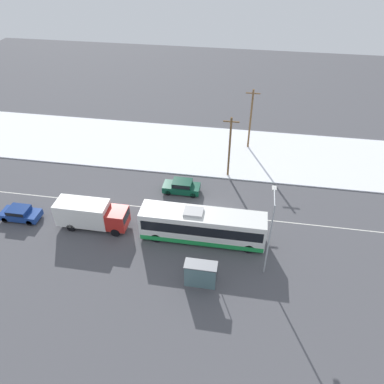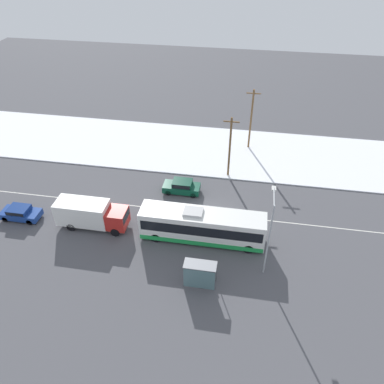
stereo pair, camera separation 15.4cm
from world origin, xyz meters
name	(u,v)px [view 1 (the left image)]	position (x,y,z in m)	size (l,w,h in m)	color
ground_plane	(213,214)	(0.00, 0.00, 0.00)	(120.00, 120.00, 0.00)	#4C4C51
snow_lot	(224,151)	(0.00, 13.12, 0.06)	(80.00, 12.69, 0.12)	white
lane_marking_center	(213,214)	(0.00, 0.00, 0.00)	(60.00, 0.12, 0.00)	silver
city_bus	(203,226)	(-0.57, -3.79, 1.66)	(11.91, 2.57, 3.41)	white
box_truck	(91,214)	(-11.83, -3.79, 1.61)	(7.12, 2.30, 2.89)	silver
sedan_car	(182,186)	(-3.95, 3.33, 0.83)	(4.14, 1.80, 1.54)	#0F4733
parked_car_near_truck	(20,213)	(-19.58, -3.92, 0.76)	(4.00, 1.80, 1.38)	navy
pedestrian_at_stop	(209,267)	(0.62, -8.28, 1.06)	(0.62, 0.28, 1.73)	#23232D
bus_shelter	(200,273)	(0.06, -9.56, 1.67)	(2.74, 1.20, 2.40)	gray
streetlamp	(270,227)	(5.42, -6.51, 4.83)	(0.36, 2.89, 7.61)	#9EA3A8
utility_pole_roadside	(230,147)	(0.92, 7.55, 4.02)	(1.80, 0.24, 7.66)	brown
utility_pole_snowlot	(251,119)	(3.02, 14.72, 4.28)	(1.80, 0.24, 8.18)	brown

